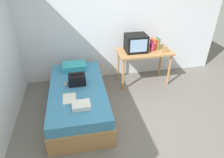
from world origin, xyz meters
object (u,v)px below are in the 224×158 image
(book_row, at_px, (155,44))
(pillow, at_px, (74,66))
(picture_frame, at_px, (165,49))
(handbag, at_px, (77,79))
(remote_silver, at_px, (66,84))
(bed, at_px, (78,99))
(folded_towel, at_px, (81,105))
(water_bottle, at_px, (152,47))
(magazine, at_px, (69,98))
(tv, at_px, (136,43))
(desk, at_px, (144,55))
(remote_dark, at_px, (82,102))

(book_row, bearing_deg, pillow, -176.08)
(picture_frame, distance_m, handbag, 1.95)
(remote_silver, bearing_deg, bed, -31.38)
(bed, distance_m, folded_towel, 0.65)
(picture_frame, relative_size, handbag, 0.42)
(bed, distance_m, book_row, 2.02)
(pillow, bearing_deg, bed, -87.83)
(water_bottle, height_order, handbag, water_bottle)
(book_row, relative_size, pillow, 0.51)
(magazine, bearing_deg, tv, 37.22)
(folded_towel, bearing_deg, book_row, 39.30)
(remote_silver, bearing_deg, water_bottle, 17.16)
(bed, xyz_separation_m, water_bottle, (1.63, 0.69, 0.62))
(tv, bearing_deg, desk, -6.96)
(picture_frame, bearing_deg, book_row, 123.61)
(book_row, bearing_deg, bed, -155.01)
(bed, relative_size, book_row, 8.27)
(picture_frame, xyz_separation_m, folded_towel, (-1.84, -1.17, -0.29))
(bed, height_order, remote_dark, remote_dark)
(bed, distance_m, handbag, 0.37)
(bed, bearing_deg, water_bottle, 22.85)
(desk, distance_m, picture_frame, 0.45)
(tv, height_order, book_row, tv)
(remote_dark, xyz_separation_m, folded_towel, (-0.02, -0.11, 0.02))
(tv, distance_m, handbag, 1.49)
(remote_silver, bearing_deg, picture_frame, 12.62)
(bed, height_order, water_bottle, water_bottle)
(book_row, xyz_separation_m, pillow, (-1.76, -0.12, -0.31))
(picture_frame, bearing_deg, bed, -162.65)
(bed, height_order, tv, tv)
(magazine, bearing_deg, remote_dark, -36.58)
(desk, height_order, magazine, desk)
(tv, bearing_deg, pillow, -176.53)
(desk, relative_size, water_bottle, 6.13)
(desk, xyz_separation_m, book_row, (0.24, 0.07, 0.21))
(desk, bearing_deg, remote_dark, -139.80)
(bed, xyz_separation_m, folded_towel, (0.04, -0.58, 0.29))
(desk, relative_size, handbag, 3.87)
(tv, height_order, handbag, tv)
(bed, relative_size, folded_towel, 7.14)
(tv, height_order, water_bottle, tv)
(bed, height_order, picture_frame, picture_frame)
(folded_towel, bearing_deg, handbag, 92.49)
(pillow, xyz_separation_m, remote_dark, (0.08, -1.16, -0.05))
(water_bottle, xyz_separation_m, magazine, (-1.77, -1.01, -0.36))
(magazine, bearing_deg, pillow, 83.56)
(remote_silver, bearing_deg, handbag, -8.00)
(desk, bearing_deg, bed, -153.48)
(handbag, height_order, remote_dark, handbag)
(water_bottle, xyz_separation_m, remote_dark, (-1.57, -1.15, -0.35))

